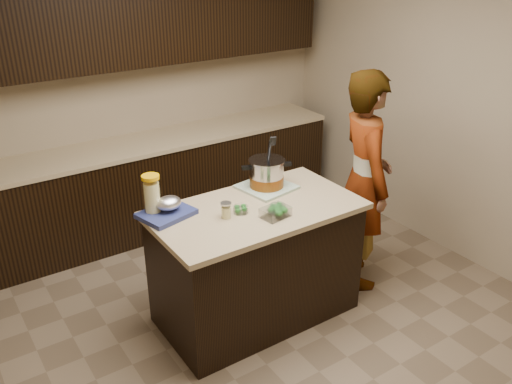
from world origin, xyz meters
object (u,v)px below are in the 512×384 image
(stock_pot, at_px, (267,175))
(island, at_px, (256,262))
(person, at_px, (364,181))
(lemonade_pitcher, at_px, (152,197))

(stock_pot, bearing_deg, island, -117.13)
(person, bearing_deg, island, 110.83)
(island, relative_size, lemonade_pitcher, 5.06)
(stock_pot, distance_m, lemonade_pitcher, 0.89)
(stock_pot, height_order, person, person)
(stock_pot, relative_size, person, 0.22)
(island, height_order, lemonade_pitcher, lemonade_pitcher)
(lemonade_pitcher, relative_size, person, 0.16)
(lemonade_pitcher, xyz_separation_m, person, (1.62, -0.34, -0.16))
(lemonade_pitcher, bearing_deg, person, -12.01)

